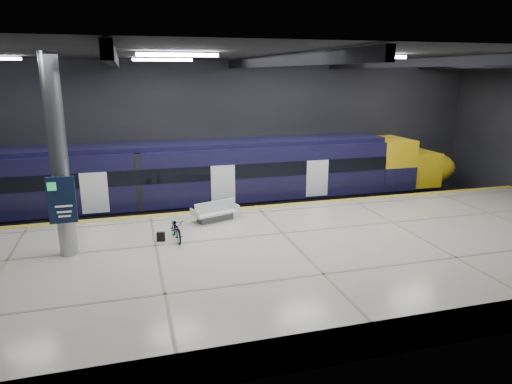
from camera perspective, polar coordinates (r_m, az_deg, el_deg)
name	(u,v)px	position (r m, az deg, el deg)	size (l,w,h in m)	color
ground	(275,250)	(19.66, 2.35, -7.21)	(30.00, 30.00, 0.00)	black
room_shell	(276,115)	(18.31, 2.54, 9.64)	(30.10, 16.10, 8.05)	black
platform	(296,260)	(17.27, 4.98, -8.47)	(30.00, 11.00, 1.10)	beige
safety_strip	(257,207)	(21.78, 0.14, -1.91)	(30.00, 0.40, 0.01)	gold
rails	(243,211)	(24.62, -1.63, -2.44)	(30.00, 1.52, 0.16)	gray
train	(194,179)	(23.62, -7.70, 1.67)	(29.40, 2.84, 3.79)	black
bench	(215,214)	(19.84, -5.12, -2.72)	(2.15, 1.41, 0.88)	#595B60
bicycle	(176,229)	(17.78, -9.92, -4.53)	(0.59, 1.68, 0.88)	#99999E
pannier_bag	(161,237)	(17.82, -11.81, -5.49)	(0.30, 0.18, 0.35)	black
info_column	(59,161)	(16.69, -23.40, 3.59)	(0.90, 0.78, 6.90)	#9EA0A5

